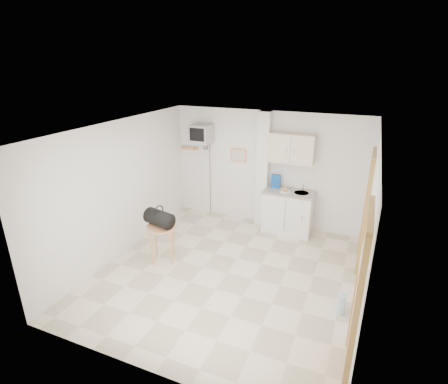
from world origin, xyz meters
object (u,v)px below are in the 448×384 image
at_px(round_table, 162,231).
at_px(water_bottle, 341,304).
at_px(duffel_bag, 159,218).
at_px(crt_television, 201,134).

bearing_deg(round_table, water_bottle, -4.95).
bearing_deg(water_bottle, duffel_bag, 175.12).
bearing_deg(crt_television, duffel_bag, -85.57).
xyz_separation_m(round_table, duffel_bag, (-0.04, -0.00, 0.26)).
xyz_separation_m(duffel_bag, water_bottle, (3.20, -0.27, -0.67)).
distance_m(crt_television, water_bottle, 4.46).
height_order(crt_television, round_table, crt_television).
distance_m(crt_television, duffel_bag, 2.34).
relative_size(crt_television, duffel_bag, 3.70).
xyz_separation_m(round_table, water_bottle, (3.16, -0.27, -0.41)).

